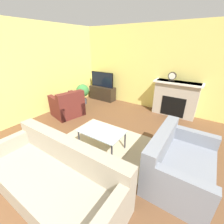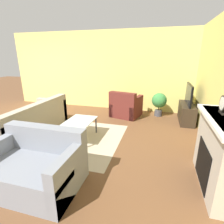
% 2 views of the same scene
% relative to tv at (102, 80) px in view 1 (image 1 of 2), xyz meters
% --- Properties ---
extents(wall_back, '(7.92, 0.06, 2.70)m').
position_rel_tv_xyz_m(wall_back, '(1.69, 0.30, 0.53)').
color(wall_back, '#EADB72').
rests_on(wall_back, ground_plane).
extents(wall_left, '(0.06, 8.18, 2.70)m').
position_rel_tv_xyz_m(wall_left, '(-0.80, -2.32, 0.53)').
color(wall_left, '#EADB72').
rests_on(wall_left, ground_plane).
extents(area_rug, '(2.14, 1.80, 0.00)m').
position_rel_tv_xyz_m(area_rug, '(1.89, -2.49, -0.82)').
color(area_rug, '#B7A88E').
rests_on(area_rug, ground_plane).
extents(fireplace, '(1.38, 0.44, 1.08)m').
position_rel_tv_xyz_m(fireplace, '(2.78, 0.08, -0.26)').
color(fireplace, '#B2A899').
rests_on(fireplace, ground_plane).
extents(tv_stand, '(1.07, 0.38, 0.53)m').
position_rel_tv_xyz_m(tv_stand, '(-0.00, 0.00, -0.56)').
color(tv_stand, '#2D2319').
rests_on(tv_stand, ground_plane).
extents(tv, '(1.01, 0.06, 0.58)m').
position_rel_tv_xyz_m(tv, '(0.00, 0.00, 0.00)').
color(tv, black).
rests_on(tv, tv_stand).
extents(couch_sectional, '(2.24, 0.90, 0.82)m').
position_rel_tv_xyz_m(couch_sectional, '(1.99, -3.82, -0.53)').
color(couch_sectional, '#9E937F').
rests_on(couch_sectional, ground_plane).
extents(couch_loveseat, '(0.92, 1.35, 0.82)m').
position_rel_tv_xyz_m(couch_loveseat, '(3.44, -2.50, -0.53)').
color(couch_loveseat, gray).
rests_on(couch_loveseat, ground_plane).
extents(armchair_by_window, '(0.97, 1.00, 0.82)m').
position_rel_tv_xyz_m(armchair_by_window, '(-0.01, -1.82, -0.52)').
color(armchair_by_window, '#5B231E').
rests_on(armchair_by_window, ground_plane).
extents(coffee_table, '(0.94, 0.60, 0.43)m').
position_rel_tv_xyz_m(coffee_table, '(1.89, -2.54, -0.43)').
color(coffee_table, '#333338').
rests_on(coffee_table, ground_plane).
extents(potted_plant, '(0.47, 0.47, 0.75)m').
position_rel_tv_xyz_m(potted_plant, '(-0.32, -0.80, -0.35)').
color(potted_plant, '#47474C').
rests_on(potted_plant, ground_plane).
extents(mantel_clock, '(0.24, 0.07, 0.27)m').
position_rel_tv_xyz_m(mantel_clock, '(2.58, 0.08, 0.40)').
color(mantel_clock, '#28231E').
rests_on(mantel_clock, fireplace).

